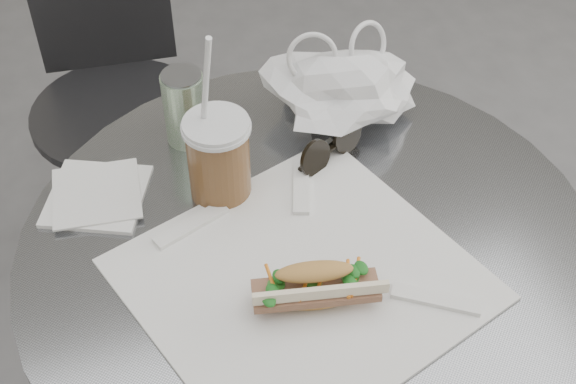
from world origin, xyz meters
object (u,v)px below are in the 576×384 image
object	(u,v)px
chair_far	(125,145)
drink_can	(185,107)
iced_coffee	(218,156)
sunglasses	(330,148)
cafe_table	(307,360)
banh_mi	(315,286)

from	to	relation	value
chair_far	drink_can	world-z (taller)	drink_can
iced_coffee	drink_can	world-z (taller)	iced_coffee
iced_coffee	sunglasses	bearing A→B (deg)	3.59
sunglasses	drink_can	world-z (taller)	drink_can
drink_can	chair_far	bearing A→B (deg)	96.10
cafe_table	iced_coffee	distance (m)	0.37
iced_coffee	drink_can	distance (m)	0.12
banh_mi	drink_can	size ratio (longest dim) A/B	1.70
cafe_table	sunglasses	size ratio (longest dim) A/B	6.52
cafe_table	drink_can	distance (m)	0.43
chair_far	iced_coffee	distance (m)	0.80
chair_far	iced_coffee	bearing A→B (deg)	102.97
drink_can	iced_coffee	bearing A→B (deg)	-82.78
chair_far	sunglasses	bearing A→B (deg)	117.33
chair_far	banh_mi	world-z (taller)	banh_mi
sunglasses	drink_can	size ratio (longest dim) A/B	1.01
cafe_table	banh_mi	xyz separation A→B (m)	(-0.03, -0.09, 0.31)
cafe_table	chair_far	bearing A→B (deg)	101.42
iced_coffee	sunglasses	xyz separation A→B (m)	(0.16, 0.01, -0.04)
sunglasses	banh_mi	bearing A→B (deg)	-141.14
banh_mi	drink_can	bearing A→B (deg)	113.50
banh_mi	sunglasses	xyz separation A→B (m)	(0.11, 0.23, -0.01)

